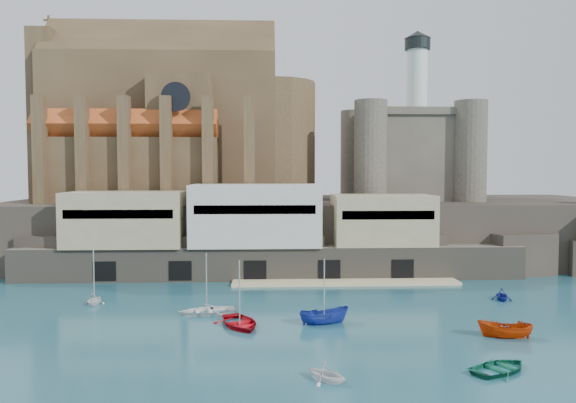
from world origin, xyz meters
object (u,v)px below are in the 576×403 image
at_px(church, 175,128).
at_px(boat_0, 240,326).
at_px(castle_keep, 408,151).
at_px(boat_1, 326,381).
at_px(boat_2, 324,324).

distance_m(church, boat_0, 50.66).
xyz_separation_m(church, castle_keep, (40.21, -0.78, -3.81)).
distance_m(castle_keep, boat_0, 53.99).
relative_size(castle_keep, boat_1, 8.85).
xyz_separation_m(boat_0, boat_1, (6.84, -14.34, 0.00)).
distance_m(boat_0, boat_2, 8.25).
bearing_deg(boat_0, boat_1, -85.43).
bearing_deg(boat_1, castle_keep, 23.53).
xyz_separation_m(boat_1, boat_2, (1.40, 14.85, 0.00)).
bearing_deg(church, castle_keep, -1.11).
xyz_separation_m(boat_0, boat_2, (8.24, 0.51, 0.00)).
distance_m(church, boat_1, 65.19).
distance_m(castle_keep, boat_1, 63.45).
bearing_deg(boat_0, church, 85.67).
relative_size(church, boat_1, 14.20).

